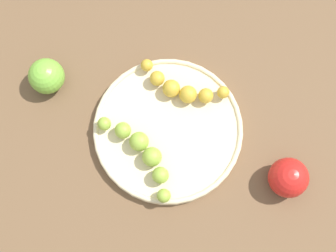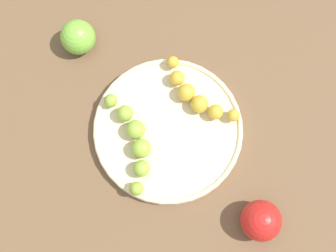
# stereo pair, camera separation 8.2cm
# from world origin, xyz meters

# --- Properties ---
(ground_plane) EXTENTS (2.40, 2.40, 0.00)m
(ground_plane) POSITION_xyz_m (0.00, 0.00, 0.00)
(ground_plane) COLOR brown
(fruit_bowl) EXTENTS (0.28, 0.28, 0.02)m
(fruit_bowl) POSITION_xyz_m (0.00, 0.00, 0.01)
(fruit_bowl) COLOR beige
(fruit_bowl) RESTS_ON ground_plane
(banana_green) EXTENTS (0.19, 0.08, 0.04)m
(banana_green) POSITION_xyz_m (-0.01, -0.07, 0.04)
(banana_green) COLOR #8CAD38
(banana_green) RESTS_ON fruit_bowl
(banana_spotted) EXTENTS (0.17, 0.08, 0.03)m
(banana_spotted) POSITION_xyz_m (-0.03, 0.07, 0.04)
(banana_spotted) COLOR gold
(banana_spotted) RESTS_ON fruit_bowl
(apple_red) EXTENTS (0.07, 0.07, 0.07)m
(apple_red) POSITION_xyz_m (0.22, 0.06, 0.04)
(apple_red) COLOR red
(apple_red) RESTS_ON ground_plane
(apple_green) EXTENTS (0.07, 0.07, 0.07)m
(apple_green) POSITION_xyz_m (-0.24, -0.07, 0.03)
(apple_green) COLOR #72B238
(apple_green) RESTS_ON ground_plane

